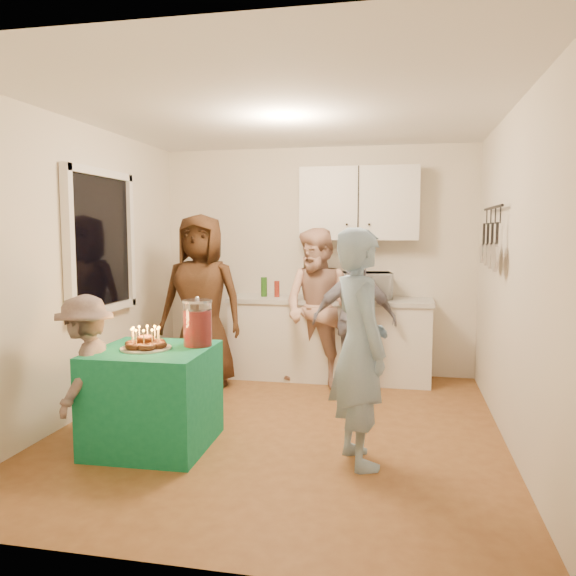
% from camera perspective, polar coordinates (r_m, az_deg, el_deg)
% --- Properties ---
extents(floor, '(4.00, 4.00, 0.00)m').
position_cam_1_polar(floor, '(4.85, -0.86, -14.08)').
color(floor, brown).
rests_on(floor, ground).
extents(ceiling, '(4.00, 4.00, 0.00)m').
position_cam_1_polar(ceiling, '(4.66, -0.91, 17.60)').
color(ceiling, white).
rests_on(ceiling, floor).
extents(back_wall, '(3.60, 3.60, 0.00)m').
position_cam_1_polar(back_wall, '(6.53, 2.91, 2.74)').
color(back_wall, silver).
rests_on(back_wall, floor).
extents(left_wall, '(4.00, 4.00, 0.00)m').
position_cam_1_polar(left_wall, '(5.26, -20.41, 1.65)').
color(left_wall, silver).
rests_on(left_wall, floor).
extents(right_wall, '(4.00, 4.00, 0.00)m').
position_cam_1_polar(right_wall, '(4.54, 21.91, 0.99)').
color(right_wall, silver).
rests_on(right_wall, floor).
extents(window_night, '(0.04, 1.00, 1.20)m').
position_cam_1_polar(window_night, '(5.49, -18.57, 4.48)').
color(window_night, black).
rests_on(window_night, left_wall).
extents(counter, '(2.20, 0.58, 0.86)m').
position_cam_1_polar(counter, '(6.32, 4.25, -5.33)').
color(counter, white).
rests_on(counter, floor).
extents(countertop, '(2.24, 0.62, 0.05)m').
position_cam_1_polar(countertop, '(6.25, 4.28, -1.23)').
color(countertop, beige).
rests_on(countertop, counter).
extents(upper_cabinet, '(1.30, 0.30, 0.80)m').
position_cam_1_polar(upper_cabinet, '(6.33, 7.26, 8.49)').
color(upper_cabinet, white).
rests_on(upper_cabinet, back_wall).
extents(pot_rack, '(0.12, 1.00, 0.60)m').
position_cam_1_polar(pot_rack, '(5.20, 19.79, 4.93)').
color(pot_rack, black).
rests_on(pot_rack, right_wall).
extents(microwave, '(0.58, 0.44, 0.29)m').
position_cam_1_polar(microwave, '(6.19, 7.99, 0.25)').
color(microwave, white).
rests_on(microwave, countertop).
extents(party_table, '(0.87, 0.87, 0.76)m').
position_cam_1_polar(party_table, '(4.49, -13.50, -10.77)').
color(party_table, '#12784C').
rests_on(party_table, floor).
extents(donut_cake, '(0.38, 0.38, 0.18)m').
position_cam_1_polar(donut_cake, '(4.38, -14.26, -4.88)').
color(donut_cake, '#381C0C').
rests_on(donut_cake, party_table).
extents(punch_jar, '(0.22, 0.22, 0.34)m').
position_cam_1_polar(punch_jar, '(4.41, -9.18, -3.65)').
color(punch_jar, red).
rests_on(punch_jar, party_table).
extents(man_birthday, '(0.62, 0.72, 1.67)m').
position_cam_1_polar(man_birthday, '(3.99, 7.29, -5.98)').
color(man_birthday, '#8CADCC').
rests_on(man_birthday, floor).
extents(woman_back_left, '(0.89, 0.58, 1.82)m').
position_cam_1_polar(woman_back_left, '(5.95, -8.78, -1.37)').
color(woman_back_left, brown).
rests_on(woman_back_left, floor).
extents(woman_back_center, '(1.00, 0.90, 1.68)m').
position_cam_1_polar(woman_back_center, '(5.90, 3.15, -2.07)').
color(woman_back_center, tan).
rests_on(woman_back_center, floor).
extents(woman_back_right, '(0.93, 0.56, 1.47)m').
position_cam_1_polar(woman_back_right, '(5.75, 6.77, -3.36)').
color(woman_back_right, '#111238').
rests_on(woman_back_right, floor).
extents(child_near_left, '(0.57, 0.83, 1.18)m').
position_cam_1_polar(child_near_left, '(4.48, -19.83, -8.19)').
color(child_near_left, '#62514E').
rests_on(child_near_left, floor).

